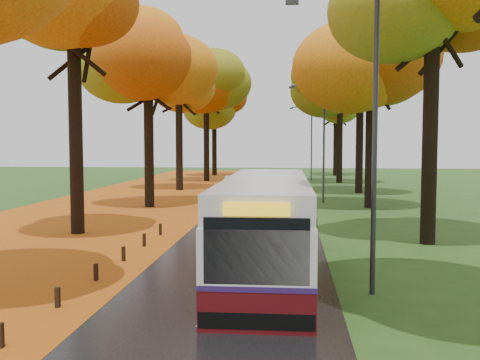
# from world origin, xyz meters

# --- Properties ---
(road) EXTENTS (6.50, 90.00, 0.04)m
(road) POSITION_xyz_m (0.00, 25.00, 0.02)
(road) COLOR black
(road) RESTS_ON ground
(centre_line) EXTENTS (0.12, 90.00, 0.01)m
(centre_line) POSITION_xyz_m (0.00, 25.00, 0.04)
(centre_line) COLOR silver
(centre_line) RESTS_ON road
(leaf_verge) EXTENTS (12.00, 90.00, 0.02)m
(leaf_verge) POSITION_xyz_m (-9.00, 25.00, 0.01)
(leaf_verge) COLOR #84420C
(leaf_verge) RESTS_ON ground
(leaf_drift) EXTENTS (0.90, 90.00, 0.01)m
(leaf_drift) POSITION_xyz_m (-3.05, 25.00, 0.04)
(leaf_drift) COLOR #CB5D14
(leaf_drift) RESTS_ON road
(trees_left) EXTENTS (9.20, 74.00, 13.88)m
(trees_left) POSITION_xyz_m (-7.18, 27.06, 9.53)
(trees_left) COLOR black
(trees_left) RESTS_ON ground
(trees_right) EXTENTS (9.30, 74.20, 13.96)m
(trees_right) POSITION_xyz_m (7.19, 26.91, 9.69)
(trees_right) COLOR black
(trees_right) RESTS_ON ground
(bollard_row) EXTENTS (0.11, 23.51, 0.52)m
(bollard_row) POSITION_xyz_m (-3.70, 4.70, 0.26)
(bollard_row) COLOR black
(bollard_row) RESTS_ON ground
(streetlamp_near) EXTENTS (2.45, 0.18, 8.00)m
(streetlamp_near) POSITION_xyz_m (3.95, 8.00, 4.71)
(streetlamp_near) COLOR #333538
(streetlamp_near) RESTS_ON ground
(streetlamp_mid) EXTENTS (2.45, 0.18, 8.00)m
(streetlamp_mid) POSITION_xyz_m (3.95, 30.00, 4.71)
(streetlamp_mid) COLOR #333538
(streetlamp_mid) RESTS_ON ground
(streetlamp_far) EXTENTS (2.45, 0.18, 8.00)m
(streetlamp_far) POSITION_xyz_m (3.95, 52.00, 4.71)
(streetlamp_far) COLOR #333538
(streetlamp_far) RESTS_ON ground
(bus) EXTENTS (2.65, 11.17, 2.93)m
(bus) POSITION_xyz_m (1.24, 10.08, 1.58)
(bus) COLOR #4A0B0F
(bus) RESTS_ON road
(car_white) EXTENTS (2.97, 4.49, 1.42)m
(car_white) POSITION_xyz_m (-2.35, 27.72, 0.75)
(car_white) COLOR white
(car_white) RESTS_ON road
(car_silver) EXTENTS (1.71, 4.42, 1.43)m
(car_silver) POSITION_xyz_m (-2.35, 34.77, 0.76)
(car_silver) COLOR #A7AAAF
(car_silver) RESTS_ON road
(car_dark) EXTENTS (2.30, 4.34, 1.20)m
(car_dark) POSITION_xyz_m (-2.35, 47.19, 0.64)
(car_dark) COLOR black
(car_dark) RESTS_ON road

